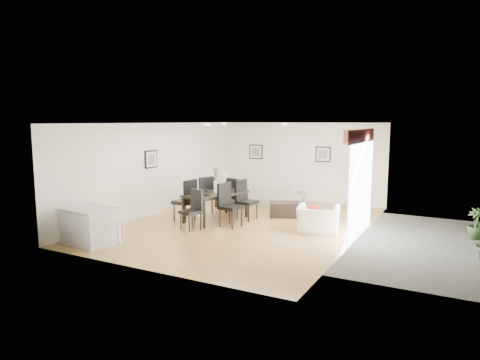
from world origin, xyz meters
The scene contains 27 objects.
ground centered at (0.00, 0.00, 0.00)m, with size 8.00×8.00×0.00m, color #B38B49.
wall_back centered at (0.00, 4.00, 1.35)m, with size 6.00×0.04×2.70m, color white.
wall_front centered at (0.00, -4.00, 1.35)m, with size 6.00×0.04×2.70m, color white.
wall_left centered at (-3.00, 0.00, 1.35)m, with size 0.04×8.00×2.70m, color white.
wall_right centered at (3.00, 0.00, 1.35)m, with size 0.04×8.00×2.70m, color white.
ceiling centered at (0.00, 0.00, 2.70)m, with size 6.00×8.00×0.02m, color white.
sofa centered at (-0.54, 2.74, 0.34)m, with size 2.32×0.91×0.68m, color gray.
armchair centered at (2.00, 0.15, 0.33)m, with size 1.02×0.89×0.66m, color beige.
courtyard_plant_b centered at (5.46, 1.34, 0.37)m, with size 0.41×0.41×0.73m, color #3A5D27.
dining_table centered at (-0.95, 0.11, 0.70)m, with size 1.29×2.01×0.77m.
dining_chair_wnear centered at (-1.60, -0.37, 0.65)m, with size 0.57×0.57×1.16m.
dining_chair_wfar centered at (-1.60, 0.53, 0.64)m, with size 0.68×0.68×1.14m.
dining_chair_enear centered at (-0.31, -0.34, 0.64)m, with size 0.59×0.59×1.15m.
dining_chair_efar centered at (-0.30, 0.59, 0.62)m, with size 0.57×0.57×1.11m.
dining_chair_head centered at (-0.92, -1.05, 0.58)m, with size 0.58×0.58×1.03m.
dining_chair_foot centered at (-0.98, 1.26, 0.59)m, with size 0.58×0.58×1.05m.
vase centered at (-0.95, 0.11, 1.07)m, with size 0.92×1.41×0.71m.
coffee_table centered at (0.66, 1.48, 0.21)m, with size 1.04×0.63×0.42m, color black.
side_table centered at (-1.64, 1.79, 0.32)m, with size 0.47×0.47×0.63m, color black.
table_lamp centered at (-1.64, 1.79, 0.94)m, with size 0.25×0.25×0.48m.
cushion centered at (1.91, 0.06, 0.52)m, with size 0.30×0.09×0.30m, color maroon.
kitchen_island centered at (-2.23, -3.23, 0.42)m, with size 1.29×1.05×0.83m.
bar_stool centered at (-1.41, -3.23, 0.59)m, with size 0.32×0.32×0.69m.
framed_print_back_left centered at (-1.60, 3.97, 1.65)m, with size 0.52×0.04×0.52m.
framed_print_back_right centered at (0.90, 3.97, 1.65)m, with size 0.52×0.04×0.52m.
framed_print_left_wall centered at (-2.97, -0.20, 1.65)m, with size 0.04×0.52×0.52m.
sliding_door centered at (2.96, 0.30, 1.66)m, with size 0.12×2.70×2.57m.
Camera 1 is at (5.18, -9.92, 2.76)m, focal length 32.00 mm.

